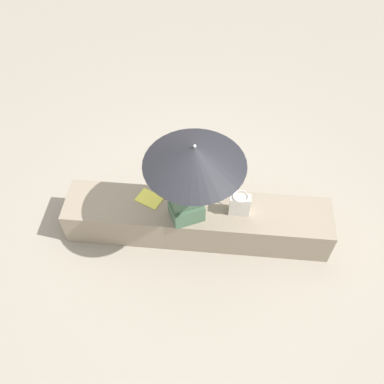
% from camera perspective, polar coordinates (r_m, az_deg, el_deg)
% --- Properties ---
extents(ground_plane, '(14.00, 14.00, 0.00)m').
position_cam_1_polar(ground_plane, '(5.10, 0.69, -5.29)').
color(ground_plane, '#9E9384').
extents(stone_bench, '(3.02, 0.57, 0.46)m').
position_cam_1_polar(stone_bench, '(4.91, 0.71, -3.81)').
color(stone_bench, gray).
rests_on(stone_bench, ground).
extents(person_seated, '(0.51, 0.40, 0.90)m').
position_cam_1_polar(person_seated, '(4.35, -0.80, -0.20)').
color(person_seated, '#47664C').
rests_on(person_seated, stone_bench).
extents(parasol, '(0.98, 0.98, 1.15)m').
position_cam_1_polar(parasol, '(3.84, 0.36, 4.89)').
color(parasol, '#B7B7BC').
rests_on(parasol, stone_bench).
extents(handbag_black, '(0.22, 0.17, 0.29)m').
position_cam_1_polar(handbag_black, '(4.61, 6.45, -1.67)').
color(handbag_black, silver).
rests_on(handbag_black, stone_bench).
extents(magazine, '(0.34, 0.30, 0.01)m').
position_cam_1_polar(magazine, '(4.82, -5.76, -0.91)').
color(magazine, '#EAE04C').
rests_on(magazine, stone_bench).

